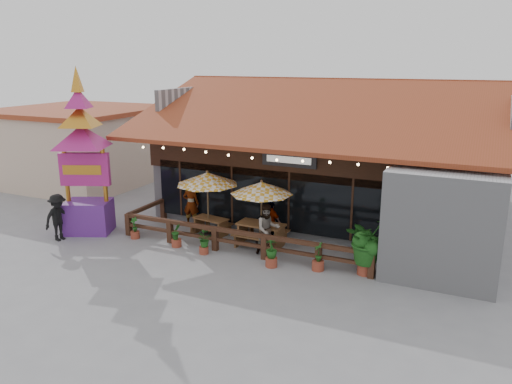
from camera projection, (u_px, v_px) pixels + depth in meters
The scene contains 19 objects.
ground at pixel (283, 256), 18.02m from camera, with size 100.00×100.00×0.00m, color gray.
restaurant_building at pixel (342, 164), 23.15m from camera, with size 15.50×14.73×6.09m.
patio_railing at pixel (224, 234), 18.55m from camera, with size 10.00×2.60×0.92m.
neighbor_building at pixel (81, 144), 28.83m from camera, with size 8.40×8.40×4.22m.
umbrella_left at pixel (207, 179), 19.71m from camera, with size 2.80×2.80×2.66m.
umbrella_right at pixel (262, 188), 18.70m from camera, with size 3.05×3.05×2.54m.
picnic_table_left at pixel (211, 223), 20.23m from camera, with size 1.58×1.42×0.68m.
picnic_table_right at pixel (261, 231), 18.99m from camera, with size 1.85×1.61×0.86m.
thai_sign_tower at pixel (82, 141), 19.62m from camera, with size 3.48×3.48×7.17m.
tropical_plant at pixel (367, 241), 16.24m from camera, with size 1.79×1.88×2.02m.
diner_a at pixel (191, 204), 21.18m from camera, with size 0.70×0.46×1.91m, color #361D11.
diner_b at pixel (268, 229), 18.09m from camera, with size 0.91×0.71×1.87m, color #361D11.
diner_c at pixel (271, 222), 19.36m from camera, with size 0.93×0.39×1.58m, color #361D11.
pedestrian at pixel (58, 217), 19.43m from camera, with size 1.21×0.69×1.87m, color black.
planter_a at pixel (135, 229), 19.76m from camera, with size 0.36×0.36×0.88m.
planter_b at pixel (176, 236), 18.86m from camera, with size 0.41×0.43×0.91m.
planter_c at pixel (204, 242), 18.15m from camera, with size 0.58×0.53×0.84m.
planter_d at pixel (271, 253), 17.01m from camera, with size 0.49×0.49×1.00m.
planter_e at pixel (318, 258), 16.74m from camera, with size 0.41×0.43×1.01m.
Camera 1 is at (6.20, -15.66, 6.89)m, focal length 35.00 mm.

